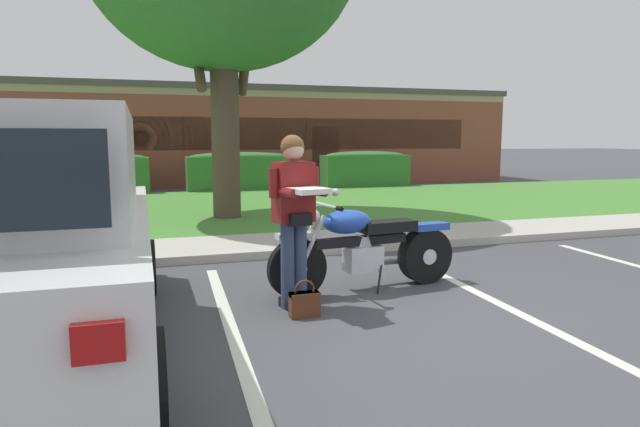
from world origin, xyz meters
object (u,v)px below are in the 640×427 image
(parked_suv_adjacent, at_px, (15,235))
(hedge_left, at_px, (95,173))
(rider_person, at_px, (295,207))
(hedge_center_left, at_px, (240,171))
(handbag, at_px, (305,302))
(brick_building, at_px, (176,136))
(hedge_center_right, at_px, (365,168))
(motorcycle, at_px, (372,247))

(parked_suv_adjacent, relative_size, hedge_left, 1.59)
(rider_person, bearing_deg, hedge_center_left, 82.82)
(handbag, bearing_deg, hedge_center_left, 83.02)
(handbag, height_order, brick_building, brick_building)
(brick_building, bearing_deg, handbag, -89.90)
(hedge_center_right, bearing_deg, handbag, -114.71)
(hedge_left, height_order, brick_building, brick_building)
(hedge_center_left, distance_m, brick_building, 6.08)
(hedge_center_left, bearing_deg, brick_building, 105.34)
(hedge_left, bearing_deg, hedge_center_left, 0.00)
(hedge_left, relative_size, hedge_center_left, 0.92)
(brick_building, bearing_deg, parked_suv_adjacent, -96.99)
(rider_person, xyz_separation_m, handbag, (0.00, -0.32, -0.86))
(rider_person, xyz_separation_m, brick_building, (-0.03, 18.10, 0.75))
(parked_suv_adjacent, bearing_deg, hedge_center_left, 73.32)
(motorcycle, height_order, handbag, motorcycle)
(parked_suv_adjacent, height_order, hedge_center_left, parked_suv_adjacent)
(hedge_center_right, bearing_deg, hedge_left, 180.00)
(hedge_center_right, height_order, brick_building, brick_building)
(handbag, xyz_separation_m, hedge_center_left, (1.55, 12.66, 0.51))
(motorcycle, xyz_separation_m, parked_suv_adjacent, (-3.31, -0.99, 0.48))
(hedge_center_right, bearing_deg, motorcycle, -112.07)
(rider_person, height_order, hedge_center_right, rider_person)
(handbag, relative_size, hedge_center_right, 0.12)
(hedge_left, bearing_deg, hedge_center_right, 0.00)
(hedge_center_left, bearing_deg, hedge_left, 180.00)
(motorcycle, distance_m, hedge_center_left, 11.95)
(motorcycle, xyz_separation_m, brick_building, (-1.01, 17.70, 1.28))
(hedge_center_left, bearing_deg, motorcycle, -92.72)
(hedge_center_left, bearing_deg, handbag, -96.98)
(motorcycle, bearing_deg, parked_suv_adjacent, -163.38)
(rider_person, xyz_separation_m, hedge_center_left, (1.55, 12.34, -0.36))
(motorcycle, distance_m, handbag, 1.26)
(parked_suv_adjacent, bearing_deg, motorcycle, 16.62)
(hedge_center_right, bearing_deg, rider_person, -115.29)
(handbag, relative_size, brick_building, 0.01)
(hedge_left, bearing_deg, motorcycle, -72.75)
(rider_person, distance_m, handbag, 0.92)
(hedge_center_right, xyz_separation_m, brick_building, (-5.86, 5.76, 1.11))
(motorcycle, distance_m, rider_person, 1.19)
(handbag, distance_m, hedge_center_right, 13.94)
(rider_person, bearing_deg, handbag, -89.18)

